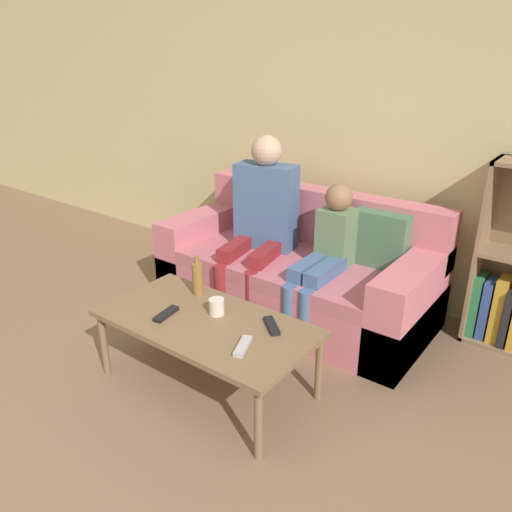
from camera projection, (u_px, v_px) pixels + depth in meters
name	position (u px, v px, depth m)	size (l,w,h in m)	color
ground_plane	(25.00, 512.00, 2.01)	(22.00, 22.00, 0.00)	#84664C
wall_back	(353.00, 115.00, 3.48)	(12.00, 0.06, 2.60)	beige
couch	(298.00, 273.00, 3.49)	(1.87, 0.87, 0.81)	#D1707F
coffee_table	(206.00, 326.00, 2.63)	(1.17, 0.61, 0.41)	brown
person_adult	(262.00, 212.00, 3.43)	(0.47, 0.66, 1.20)	maroon
person_child	(326.00, 253.00, 3.14)	(0.22, 0.61, 0.95)	#476693
cup_near	(217.00, 307.00, 2.67)	(0.08, 0.08, 0.09)	silver
tv_remote_0	(243.00, 346.00, 2.37)	(0.11, 0.18, 0.02)	#B7B7BC
tv_remote_1	(166.00, 314.00, 2.66)	(0.07, 0.18, 0.02)	black
tv_remote_2	(272.00, 326.00, 2.55)	(0.16, 0.15, 0.02)	black
bottle	(198.00, 278.00, 2.86)	(0.06, 0.06, 0.24)	olive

